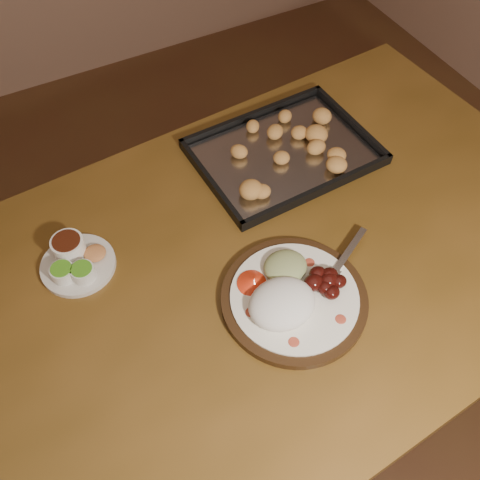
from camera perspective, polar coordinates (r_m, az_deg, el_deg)
ground at (r=1.72m, az=-5.21°, el=-23.38°), size 4.00×4.00×0.00m
dining_table at (r=1.20m, az=1.89°, el=-4.90°), size 1.56×1.01×0.75m
dinner_plate at (r=1.05m, az=5.52°, el=-5.92°), size 0.36×0.29×0.07m
condiment_saucer at (r=1.14m, az=-17.18°, el=-2.10°), size 0.15×0.15×0.05m
baking_tray at (r=1.31m, az=4.68°, el=9.39°), size 0.43×0.32×0.04m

